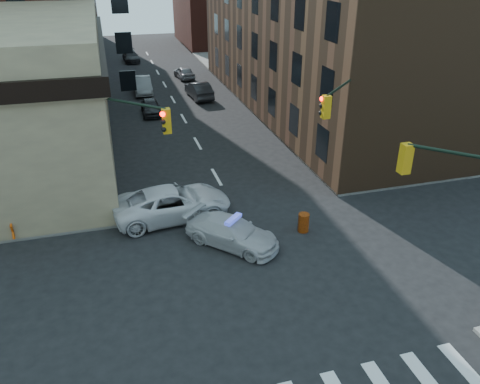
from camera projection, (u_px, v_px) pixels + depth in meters
ground at (269, 271)px, 20.40m from camera, size 140.00×140.00×0.00m
sidewalk_ne at (365, 73)px, 54.04m from camera, size 34.00×54.50×0.15m
commercial_row_ne at (330, 24)px, 39.67m from camera, size 14.00×34.00×14.00m
filler_ne at (233, 1)px, 70.80m from camera, size 16.00×16.00×12.00m
signal_pole_nw at (114, 148)px, 21.58m from camera, size 3.58×3.67×8.00m
signal_pole_ne at (344, 125)px, 24.44m from camera, size 3.67×3.58×8.00m
tree_ne_near at (255, 62)px, 42.93m from camera, size 3.00×3.00×4.85m
tree_ne_far at (232, 47)px, 49.78m from camera, size 3.00×3.00×4.85m
police_car at (232, 232)px, 21.95m from camera, size 4.56×4.66×1.34m
pickup at (172, 203)px, 24.18m from camera, size 6.30×3.36×1.68m
parked_car_wnear at (151, 107)px, 40.02m from camera, size 1.60×3.86×1.31m
parked_car_wfar at (142, 85)px, 46.17m from camera, size 1.72×4.78×1.57m
parked_car_wdeep at (131, 56)px, 59.78m from camera, size 2.11×4.63×1.31m
parked_car_enear at (199, 90)px, 44.51m from camera, size 2.07×4.87×1.56m
parked_car_efar at (184, 72)px, 51.64m from camera, size 2.06×4.12×1.35m
pedestrian_a at (73, 203)px, 23.86m from camera, size 0.74×0.63×1.72m
pedestrian_b at (61, 196)px, 24.43m from camera, size 0.92×0.74×1.81m
barrel_road at (303, 223)px, 23.11m from camera, size 0.68×0.68×0.96m
barrel_bank at (139, 215)px, 23.74m from camera, size 0.60×0.60×0.98m
barricade_nw_a at (50, 202)px, 24.65m from camera, size 1.44×0.88×1.01m
barricade_nw_b at (3, 230)px, 22.22m from camera, size 1.25×0.66×0.92m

